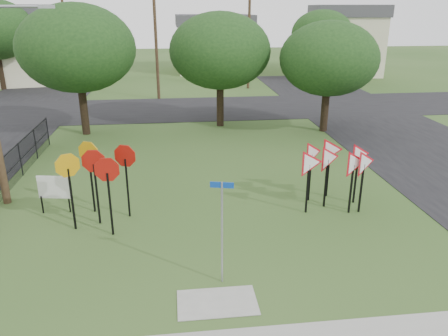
# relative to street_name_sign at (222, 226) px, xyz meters

# --- Properties ---
(ground) EXTENTS (140.00, 140.00, 0.00)m
(ground) POSITION_rel_street_name_sign_xyz_m (-0.23, 1.50, -1.67)
(ground) COLOR #2B4B1C
(street_right) EXTENTS (8.00, 50.00, 0.02)m
(street_right) POSITION_rel_street_name_sign_xyz_m (11.77, 11.50, -1.66)
(street_right) COLOR black
(street_right) RESTS_ON ground
(street_far) EXTENTS (60.00, 8.00, 0.02)m
(street_far) POSITION_rel_street_name_sign_xyz_m (-0.23, 21.50, -1.66)
(street_far) COLOR black
(street_far) RESTS_ON ground
(curb_pad) EXTENTS (2.00, 1.20, 0.02)m
(curb_pad) POSITION_rel_street_name_sign_xyz_m (-0.23, -0.90, -1.66)
(curb_pad) COLOR gray
(curb_pad) RESTS_ON ground
(street_name_sign) EXTENTS (0.59, 0.16, 2.90)m
(street_name_sign) POSITION_rel_street_name_sign_xyz_m (0.00, 0.00, 0.00)
(street_name_sign) COLOR #999BA1
(street_name_sign) RESTS_ON ground
(stop_sign_cluster) EXTENTS (2.48, 2.07, 2.67)m
(stop_sign_cluster) POSITION_rel_street_name_sign_xyz_m (-3.70, 3.91, 0.29)
(stop_sign_cluster) COLOR black
(stop_sign_cluster) RESTS_ON ground
(yield_sign_cluster) EXTENTS (3.06, 1.87, 2.42)m
(yield_sign_cluster) POSITION_rel_street_name_sign_xyz_m (4.63, 4.28, 0.11)
(yield_sign_cluster) COLOR black
(yield_sign_cluster) RESTS_ON ground
(info_board) EXTENTS (1.12, 0.23, 1.41)m
(info_board) POSITION_rel_street_name_sign_xyz_m (-5.46, 4.91, -0.73)
(info_board) COLOR black
(info_board) RESTS_ON ground
(far_pole_a) EXTENTS (1.40, 0.24, 9.00)m
(far_pole_a) POSITION_rel_street_name_sign_xyz_m (-2.23, 25.50, 2.93)
(far_pole_a) COLOR #483521
(far_pole_a) RESTS_ON ground
(far_pole_b) EXTENTS (1.40, 0.24, 8.50)m
(far_pole_b) POSITION_rel_street_name_sign_xyz_m (5.77, 29.50, 2.68)
(far_pole_b) COLOR #483521
(far_pole_b) RESTS_ON ground
(far_pole_c) EXTENTS (1.40, 0.24, 9.00)m
(far_pole_c) POSITION_rel_street_name_sign_xyz_m (-10.23, 31.50, 2.93)
(far_pole_c) COLOR #483521
(far_pole_c) RESTS_ON ground
(fence_run) EXTENTS (0.05, 11.55, 1.50)m
(fence_run) POSITION_rel_street_name_sign_xyz_m (-7.83, 7.75, -0.89)
(fence_run) COLOR black
(fence_run) RESTS_ON ground
(house_left) EXTENTS (10.58, 8.88, 7.20)m
(house_left) POSITION_rel_street_name_sign_xyz_m (-14.23, 35.50, 1.98)
(house_left) COLOR #EBE7BD
(house_left) RESTS_ON ground
(house_mid) EXTENTS (8.40, 8.40, 6.20)m
(house_mid) POSITION_rel_street_name_sign_xyz_m (3.77, 41.50, 1.48)
(house_mid) COLOR #EBE7BD
(house_mid) RESTS_ON ground
(house_right) EXTENTS (8.30, 8.30, 7.20)m
(house_right) POSITION_rel_street_name_sign_xyz_m (17.77, 37.50, 1.98)
(house_right) COLOR #EBE7BD
(house_right) RESTS_ON ground
(tree_near_left) EXTENTS (6.40, 6.40, 7.27)m
(tree_near_left) POSITION_rel_street_name_sign_xyz_m (-6.23, 15.50, 3.18)
(tree_near_left) COLOR black
(tree_near_left) RESTS_ON ground
(tree_near_mid) EXTENTS (6.00, 6.00, 6.80)m
(tree_near_mid) POSITION_rel_street_name_sign_xyz_m (1.77, 16.50, 2.87)
(tree_near_mid) COLOR black
(tree_near_mid) RESTS_ON ground
(tree_near_right) EXTENTS (5.60, 5.60, 6.33)m
(tree_near_right) POSITION_rel_street_name_sign_xyz_m (7.77, 14.50, 2.55)
(tree_near_right) COLOR black
(tree_near_right) RESTS_ON ground
(tree_far_right) EXTENTS (6.00, 6.00, 6.80)m
(tree_far_right) POSITION_rel_street_name_sign_xyz_m (13.77, 33.50, 2.87)
(tree_far_right) COLOR black
(tree_far_right) RESTS_ON ground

